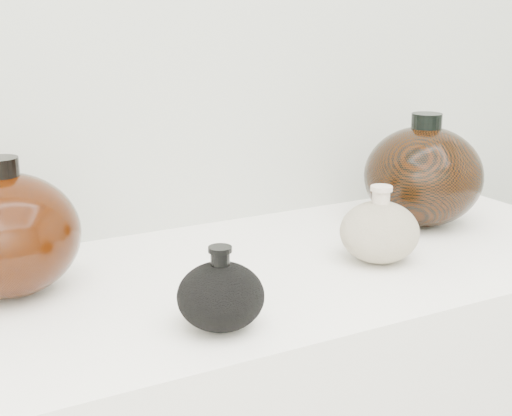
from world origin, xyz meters
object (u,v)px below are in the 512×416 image
black_gourd_vase (221,296)px  right_round_pot (423,176)px  left_round_pot (6,234)px  cream_gourd_vase (379,231)px

black_gourd_vase → right_round_pot: 0.56m
black_gourd_vase → right_round_pot: size_ratio=0.61×
black_gourd_vase → right_round_pot: (0.51, 0.22, 0.05)m
left_round_pot → black_gourd_vase: bearing=-48.8°
cream_gourd_vase → right_round_pot: size_ratio=0.71×
left_round_pot → right_round_pot: 0.72m
left_round_pot → right_round_pot: right_round_pot is taller
black_gourd_vase → right_round_pot: right_round_pot is taller
cream_gourd_vase → black_gourd_vase: bearing=-162.5°
black_gourd_vase → cream_gourd_vase: (0.32, 0.10, 0.01)m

